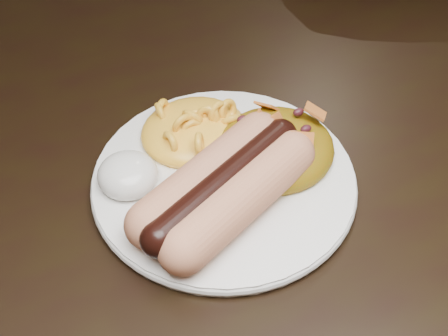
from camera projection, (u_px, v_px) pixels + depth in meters
name	position (u px, v px, depth m)	size (l,w,h in m)	color
table	(145.00, 148.00, 0.68)	(1.60, 0.90, 0.75)	black
plate	(224.00, 182.00, 0.52)	(0.20, 0.20, 0.01)	white
hotdog	(224.00, 187.00, 0.48)	(0.13, 0.11, 0.03)	tan
mac_and_cheese	(194.00, 120.00, 0.53)	(0.09, 0.08, 0.03)	#FEA143
sour_cream	(127.00, 170.00, 0.50)	(0.05, 0.05, 0.03)	silver
taco_salad	(275.00, 140.00, 0.52)	(0.09, 0.09, 0.04)	#B92F02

